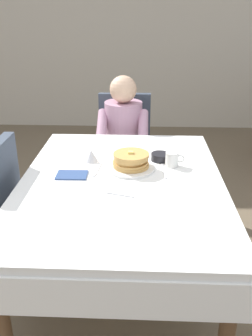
# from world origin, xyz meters

# --- Properties ---
(ground_plane) EXTENTS (14.00, 14.00, 0.00)m
(ground_plane) POSITION_xyz_m (0.00, 0.00, 0.00)
(ground_plane) COLOR brown
(back_wall) EXTENTS (12.00, 0.16, 3.20)m
(back_wall) POSITION_xyz_m (0.00, 3.40, 1.60)
(back_wall) COLOR beige
(back_wall) RESTS_ON ground
(dining_table_main) EXTENTS (1.12, 1.52, 0.74)m
(dining_table_main) POSITION_xyz_m (0.00, 0.00, 0.65)
(dining_table_main) COLOR white
(dining_table_main) RESTS_ON ground
(chair_diner) EXTENTS (0.44, 0.45, 0.93)m
(chair_diner) POSITION_xyz_m (-0.04, 1.17, 0.53)
(chair_diner) COLOR #384251
(chair_diner) RESTS_ON ground
(diner_person) EXTENTS (0.40, 0.43, 1.12)m
(diner_person) POSITION_xyz_m (-0.04, 1.01, 0.67)
(diner_person) COLOR #B2849E
(diner_person) RESTS_ON ground
(plate_breakfast) EXTENTS (0.28, 0.28, 0.02)m
(plate_breakfast) POSITION_xyz_m (0.04, 0.14, 0.75)
(plate_breakfast) COLOR white
(plate_breakfast) RESTS_ON dining_table_main
(breakfast_stack) EXTENTS (0.21, 0.21, 0.09)m
(breakfast_stack) POSITION_xyz_m (0.04, 0.14, 0.80)
(breakfast_stack) COLOR tan
(breakfast_stack) RESTS_ON plate_breakfast
(cup_coffee) EXTENTS (0.11, 0.08, 0.08)m
(cup_coffee) POSITION_xyz_m (0.29, 0.20, 0.78)
(cup_coffee) COLOR white
(cup_coffee) RESTS_ON dining_table_main
(bowl_butter) EXTENTS (0.11, 0.11, 0.04)m
(bowl_butter) POSITION_xyz_m (0.22, 0.28, 0.76)
(bowl_butter) COLOR black
(bowl_butter) RESTS_ON dining_table_main
(syrup_pitcher) EXTENTS (0.08, 0.08, 0.07)m
(syrup_pitcher) POSITION_xyz_m (-0.20, 0.24, 0.78)
(syrup_pitcher) COLOR silver
(syrup_pitcher) RESTS_ON dining_table_main
(fork_left_of_plate) EXTENTS (0.03, 0.18, 0.00)m
(fork_left_of_plate) POSITION_xyz_m (-0.15, 0.12, 0.74)
(fork_left_of_plate) COLOR silver
(fork_left_of_plate) RESTS_ON dining_table_main
(knife_right_of_plate) EXTENTS (0.03, 0.20, 0.00)m
(knife_right_of_plate) POSITION_xyz_m (0.23, 0.12, 0.74)
(knife_right_of_plate) COLOR silver
(knife_right_of_plate) RESTS_ON dining_table_main
(spoon_near_edge) EXTENTS (0.15, 0.06, 0.00)m
(spoon_near_edge) POSITION_xyz_m (-0.00, -0.18, 0.74)
(spoon_near_edge) COLOR silver
(spoon_near_edge) RESTS_ON dining_table_main
(napkin_folded) EXTENTS (0.17, 0.12, 0.01)m
(napkin_folded) POSITION_xyz_m (-0.28, 0.04, 0.74)
(napkin_folded) COLOR #334C7F
(napkin_folded) RESTS_ON dining_table_main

